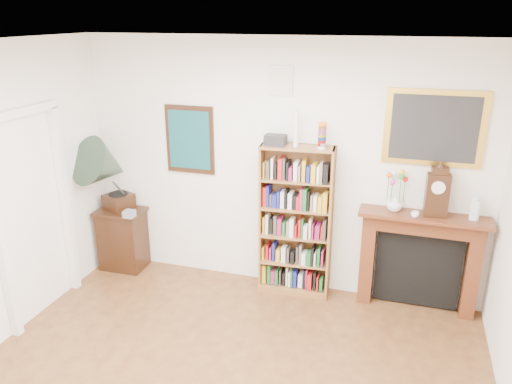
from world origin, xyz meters
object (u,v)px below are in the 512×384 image
at_px(bookshelf, 295,214).
at_px(side_cabinet, 123,239).
at_px(cd_stack, 129,214).
at_px(teacup, 415,214).
at_px(gramophone, 107,169).
at_px(mantel_clock, 437,193).
at_px(fireplace, 420,253).
at_px(bottle_left, 474,208).
at_px(bottle_right, 477,211).
at_px(flower_vase, 395,203).

distance_m(bookshelf, side_cabinet, 2.22).
bearing_deg(bookshelf, cd_stack, -178.21).
bearing_deg(teacup, gramophone, -178.43).
xyz_separation_m(cd_stack, teacup, (3.16, 0.14, 0.32)).
bearing_deg(gramophone, mantel_clock, 24.73).
relative_size(bookshelf, cd_stack, 16.35).
relative_size(gramophone, teacup, 12.49).
bearing_deg(cd_stack, gramophone, 170.06).
relative_size(fireplace, teacup, 16.82).
bearing_deg(mantel_clock, side_cabinet, 175.33).
distance_m(fireplace, mantel_clock, 0.71).
distance_m(teacup, bottle_left, 0.56).
bearing_deg(fireplace, bookshelf, -176.72).
bearing_deg(cd_stack, bottle_right, 3.68).
bearing_deg(mantel_clock, bottle_left, -3.44).
relative_size(gramophone, mantel_clock, 1.88).
bearing_deg(bottle_right, mantel_clock, -178.65).
bearing_deg(bottle_left, cd_stack, -176.20).
xyz_separation_m(fireplace, cd_stack, (-3.25, -0.29, 0.17)).
distance_m(side_cabinet, teacup, 3.46).
height_order(teacup, bottle_left, bottle_left).
xyz_separation_m(side_cabinet, bottle_right, (3.95, 0.08, 0.81)).
distance_m(gramophone, bottle_left, 3.96).
bearing_deg(gramophone, cd_stack, 11.85).
bearing_deg(bottle_right, side_cabinet, -178.83).
xyz_separation_m(flower_vase, bottle_right, (0.77, -0.02, 0.02)).
bearing_deg(side_cabinet, gramophone, -109.69).
distance_m(fireplace, teacup, 0.51).
bearing_deg(teacup, cd_stack, -177.47).
bearing_deg(cd_stack, flower_vase, 5.05).
distance_m(cd_stack, teacup, 3.17).
bearing_deg(side_cabinet, fireplace, 1.00).
xyz_separation_m(fireplace, mantel_clock, (0.09, -0.06, 0.70)).
height_order(cd_stack, teacup, teacup).
relative_size(bottle_left, bottle_right, 1.20).
distance_m(fireplace, gramophone, 3.58).
bearing_deg(side_cabinet, bottle_left, 0.16).
height_order(fireplace, cd_stack, fireplace).
bearing_deg(teacup, bottle_left, 11.06).
bearing_deg(fireplace, cd_stack, -174.45).
relative_size(fireplace, bottle_left, 5.40).
relative_size(bookshelf, bottle_left, 8.17).
bearing_deg(teacup, side_cabinet, 179.67).
bearing_deg(bookshelf, teacup, -8.65).
relative_size(flower_vase, teacup, 2.20).
height_order(bookshelf, mantel_clock, bookshelf).
bearing_deg(cd_stack, bookshelf, 6.59).
relative_size(gramophone, bottle_right, 4.81).
height_order(bookshelf, fireplace, bookshelf).
xyz_separation_m(bookshelf, bottle_right, (1.80, 0.02, 0.24)).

